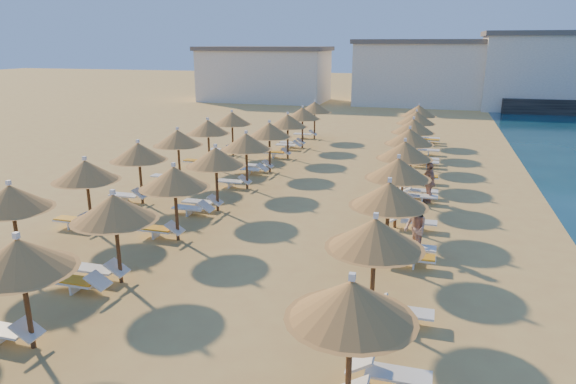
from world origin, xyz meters
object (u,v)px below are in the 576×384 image
(parasol_row_west, at_px, (216,158))
(beachgoer_b, at_px, (415,228))
(parasol_row_east, at_px, (398,170))
(beachgoer_c, at_px, (429,182))

(parasol_row_west, bearing_deg, beachgoer_b, -15.84)
(parasol_row_west, xyz_separation_m, beachgoer_b, (8.27, -2.35, -1.42))
(parasol_row_east, relative_size, beachgoer_b, 21.68)
(beachgoer_c, bearing_deg, parasol_row_west, -92.82)
(parasol_row_west, distance_m, beachgoer_c, 9.46)
(beachgoer_b, xyz_separation_m, beachgoer_c, (0.29, 6.12, 0.04))
(parasol_row_west, relative_size, beachgoer_c, 20.73)
(parasol_row_east, xyz_separation_m, beachgoer_b, (0.83, -2.35, -1.42))
(parasol_row_west, relative_size, beachgoer_b, 21.68)
(beachgoer_b, bearing_deg, parasol_row_east, 170.18)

